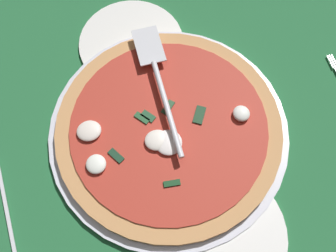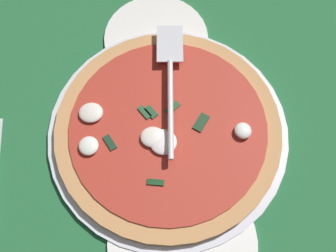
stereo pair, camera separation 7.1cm
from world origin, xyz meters
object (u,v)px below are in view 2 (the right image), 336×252
at_px(dinner_plate_left, 183,243).
at_px(dinner_plate_right, 156,38).
at_px(pizza, 167,127).
at_px(pizza_server, 170,82).

height_order(dinner_plate_left, dinner_plate_right, same).
distance_m(dinner_plate_left, pizza, 0.20).
bearing_deg(pizza, dinner_plate_right, 5.09).
bearing_deg(pizza_server, dinner_plate_left, -176.22).
relative_size(pizza, pizza_server, 1.48).
distance_m(dinner_plate_right, pizza_server, 0.13).
relative_size(dinner_plate_left, pizza, 0.60).
height_order(dinner_plate_left, pizza_server, pizza_server).
relative_size(dinner_plate_left, pizza_server, 0.90).
distance_m(dinner_plate_left, dinner_plate_right, 0.40).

